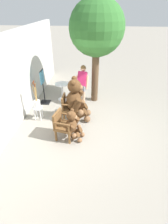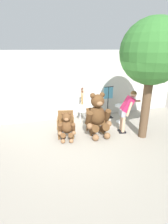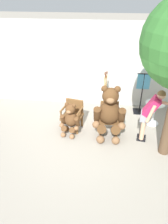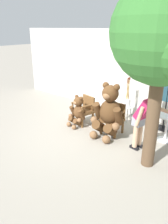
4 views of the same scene
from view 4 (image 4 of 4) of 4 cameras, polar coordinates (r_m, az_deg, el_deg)
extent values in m
plane|color=gray|center=(6.13, -0.48, -6.27)|extent=(60.00, 60.00, 0.00)
cube|color=beige|center=(7.57, 11.43, 9.94)|extent=(10.00, 0.16, 2.80)
cube|color=brown|center=(6.75, -0.27, 0.17)|extent=(0.66, 0.62, 0.07)
cylinder|color=brown|center=(6.89, -2.83, -1.39)|extent=(0.07, 0.07, 0.37)
cylinder|color=brown|center=(6.55, -0.47, -2.61)|extent=(0.07, 0.07, 0.37)
cylinder|color=brown|center=(7.12, -0.09, -0.58)|extent=(0.07, 0.07, 0.37)
cylinder|color=brown|center=(6.79, 2.32, -1.71)|extent=(0.07, 0.07, 0.37)
cube|color=brown|center=(6.80, 1.25, 2.53)|extent=(0.52, 0.17, 0.42)
cylinder|color=brown|center=(6.85, -1.57, 2.75)|extent=(0.15, 0.48, 0.06)
cylinder|color=brown|center=(6.77, -2.98, 1.51)|extent=(0.05, 0.05, 0.22)
cylinder|color=brown|center=(6.48, 1.09, 1.65)|extent=(0.15, 0.48, 0.06)
cylinder|color=brown|center=(6.39, -0.37, 0.32)|extent=(0.05, 0.05, 0.22)
cube|color=brown|center=(6.17, 7.35, -2.11)|extent=(0.56, 0.53, 0.07)
cylinder|color=brown|center=(6.21, 4.43, -4.05)|extent=(0.07, 0.07, 0.37)
cylinder|color=brown|center=(5.99, 8.05, -5.21)|extent=(0.07, 0.07, 0.37)
cylinder|color=brown|center=(6.53, 6.54, -2.81)|extent=(0.07, 0.07, 0.37)
cylinder|color=brown|center=(6.33, 10.04, -3.86)|extent=(0.07, 0.07, 0.37)
cube|color=brown|center=(6.26, 8.58, 0.60)|extent=(0.52, 0.06, 0.42)
cylinder|color=brown|center=(6.20, 5.51, 0.62)|extent=(0.06, 0.48, 0.06)
cylinder|color=brown|center=(6.08, 4.37, -0.89)|extent=(0.05, 0.05, 0.22)
cylinder|color=brown|center=(5.96, 9.50, -0.45)|extent=(0.06, 0.48, 0.06)
cylinder|color=brown|center=(5.83, 8.40, -2.05)|extent=(0.05, 0.05, 0.22)
ellipsoid|color=#4C3019|center=(5.97, 6.85, -0.06)|extent=(0.61, 0.52, 0.70)
sphere|color=#4C3019|center=(5.77, 6.90, 4.83)|extent=(0.44, 0.44, 0.44)
ellipsoid|color=brown|center=(5.63, 5.85, 4.09)|extent=(0.21, 0.17, 0.16)
sphere|color=black|center=(5.63, 5.85, 4.20)|extent=(0.07, 0.07, 0.07)
sphere|color=#4C3019|center=(5.83, 5.72, 6.96)|extent=(0.18, 0.18, 0.18)
sphere|color=#4C3019|center=(5.66, 8.54, 6.39)|extent=(0.18, 0.18, 0.18)
cylinder|color=#4C3019|center=(6.05, 3.65, 0.33)|extent=(0.20, 0.39, 0.53)
sphere|color=brown|center=(6.04, 2.70, -2.07)|extent=(0.21, 0.21, 0.21)
cylinder|color=#4C3019|center=(5.73, 8.98, -1.15)|extent=(0.20, 0.39, 0.53)
sphere|color=brown|center=(5.70, 8.27, -3.78)|extent=(0.21, 0.21, 0.21)
cylinder|color=#4C3019|center=(6.02, 3.87, -3.72)|extent=(0.26, 0.44, 0.41)
sphere|color=brown|center=(5.96, 2.50, -5.97)|extent=(0.22, 0.22, 0.22)
cylinder|color=#4C3019|center=(5.84, 6.88, -4.68)|extent=(0.26, 0.44, 0.41)
sphere|color=brown|center=(5.75, 5.82, -7.13)|extent=(0.22, 0.22, 0.22)
ellipsoid|color=brown|center=(6.61, -1.27, -0.03)|extent=(0.45, 0.40, 0.45)
sphere|color=brown|center=(6.48, -1.46, 2.78)|extent=(0.28, 0.28, 0.28)
ellipsoid|color=#8C603D|center=(6.42, -2.32, 2.38)|extent=(0.15, 0.13, 0.10)
sphere|color=black|center=(6.42, -2.32, 2.44)|extent=(0.04, 0.04, 0.04)
sphere|color=brown|center=(6.53, -1.93, 4.04)|extent=(0.11, 0.11, 0.11)
sphere|color=brown|center=(6.37, -0.78, 3.60)|extent=(0.11, 0.11, 0.11)
cylinder|color=brown|center=(6.73, -2.86, 0.34)|extent=(0.18, 0.27, 0.34)
sphere|color=#8C603D|center=(6.74, -3.51, -1.00)|extent=(0.13, 0.13, 0.13)
cylinder|color=brown|center=(6.41, -0.67, -0.71)|extent=(0.18, 0.27, 0.34)
sphere|color=#8C603D|center=(6.41, -1.24, -2.17)|extent=(0.13, 0.13, 0.13)
cylinder|color=brown|center=(6.70, -3.00, -1.99)|extent=(0.22, 0.31, 0.26)
sphere|color=#8C603D|center=(6.69, -3.98, -3.19)|extent=(0.14, 0.14, 0.14)
cylinder|color=brown|center=(6.52, -1.77, -2.65)|extent=(0.22, 0.31, 0.26)
sphere|color=#8C603D|center=(6.49, -2.65, -3.95)|extent=(0.14, 0.14, 0.14)
cube|color=black|center=(5.66, 13.00, -9.06)|extent=(0.25, 0.13, 0.06)
cylinder|color=tan|center=(5.46, 13.38, -5.06)|extent=(0.12, 0.12, 0.82)
cube|color=black|center=(5.79, 14.08, -8.42)|extent=(0.25, 0.13, 0.06)
cylinder|color=tan|center=(5.59, 14.48, -4.50)|extent=(0.12, 0.12, 0.82)
cube|color=gray|center=(5.41, 14.20, -2.11)|extent=(0.27, 0.33, 0.24)
cube|color=#B21E4C|center=(5.23, 15.63, 0.57)|extent=(0.48, 0.39, 0.57)
sphere|color=tan|center=(5.04, 17.68, 3.66)|extent=(0.21, 0.21, 0.21)
sphere|color=brown|center=(5.03, 17.71, 3.88)|extent=(0.21, 0.21, 0.21)
cylinder|color=tan|center=(5.25, 19.10, 0.81)|extent=(0.57, 0.18, 0.12)
cylinder|color=tan|center=(5.13, 14.30, -1.18)|extent=(0.22, 0.12, 0.51)
cylinder|color=silver|center=(7.13, 11.08, 1.28)|extent=(0.34, 0.34, 0.03)
cylinder|color=silver|center=(7.25, 12.02, -0.40)|extent=(0.04, 0.04, 0.43)
cylinder|color=silver|center=(7.33, 10.66, -0.04)|extent=(0.04, 0.04, 0.43)
cylinder|color=silver|center=(7.09, 11.26, -0.86)|extent=(0.04, 0.04, 0.43)
cylinder|color=silver|center=(7.17, 9.88, -0.48)|extent=(0.04, 0.04, 0.43)
cylinder|color=white|center=(7.08, 11.16, 2.38)|extent=(0.22, 0.22, 0.26)
cylinder|color=tan|center=(6.98, 11.19, 4.67)|extent=(0.08, 0.05, 0.70)
cylinder|color=#592D19|center=(6.88, 11.42, 7.80)|extent=(0.05, 0.05, 0.08)
cylinder|color=tan|center=(7.00, 11.22, 5.04)|extent=(0.07, 0.16, 0.77)
cylinder|color=#592D19|center=(6.90, 11.47, 8.45)|extent=(0.05, 0.06, 0.09)
cylinder|color=tan|center=(6.97, 11.59, 5.03)|extent=(0.04, 0.11, 0.79)
cylinder|color=#592D19|center=(6.86, 11.86, 8.54)|extent=(0.05, 0.05, 0.09)
cylinder|color=tan|center=(6.97, 11.38, 4.52)|extent=(0.10, 0.10, 0.67)
cylinder|color=#592D19|center=(6.87, 11.61, 7.53)|extent=(0.05, 0.05, 0.09)
cylinder|color=silver|center=(6.01, 21.14, -1.00)|extent=(0.56, 0.56, 0.03)
cylinder|color=silver|center=(6.15, 20.70, -4.10)|extent=(0.07, 0.07, 0.69)
cylinder|color=silver|center=(6.29, 20.31, -6.82)|extent=(0.40, 0.40, 0.03)
cylinder|color=brown|center=(4.67, 17.50, -1.44)|extent=(0.27, 0.27, 2.23)
sphere|color=#33702D|center=(4.33, 20.02, 19.03)|extent=(1.92, 1.92, 1.92)
cube|color=black|center=(6.96, 19.85, -4.03)|extent=(0.40, 0.40, 0.02)
cylinder|color=black|center=(6.72, 20.55, 1.11)|extent=(0.04, 0.04, 1.35)
cube|color=#4C99BF|center=(6.60, 21.01, 4.49)|extent=(0.40, 0.03, 0.48)
camera|label=1|loc=(9.01, -26.80, 23.26)|focal=28.00mm
camera|label=2|loc=(5.03, -58.07, 11.89)|focal=28.00mm
camera|label=3|loc=(3.24, -66.74, 26.32)|focal=35.00mm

